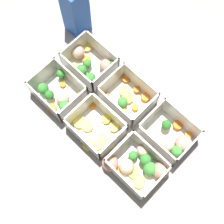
% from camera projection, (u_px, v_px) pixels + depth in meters
% --- Properties ---
extents(ground_plane, '(4.00, 4.00, 0.00)m').
position_uv_depth(ground_plane, '(112.00, 115.00, 0.96)').
color(ground_plane, gray).
extents(container_near_left, '(0.15, 0.13, 0.08)m').
position_uv_depth(container_near_left, '(59.00, 93.00, 0.95)').
color(container_near_left, silver).
rests_on(container_near_left, ground_plane).
extents(container_near_center, '(0.16, 0.14, 0.08)m').
position_uv_depth(container_near_center, '(96.00, 129.00, 0.92)').
color(container_near_center, silver).
rests_on(container_near_center, ground_plane).
extents(container_near_right, '(0.17, 0.15, 0.08)m').
position_uv_depth(container_near_right, '(137.00, 165.00, 0.88)').
color(container_near_right, silver).
rests_on(container_near_right, ground_plane).
extents(container_far_left, '(0.16, 0.13, 0.08)m').
position_uv_depth(container_far_left, '(90.00, 63.00, 0.99)').
color(container_far_left, silver).
rests_on(container_far_left, ground_plane).
extents(container_far_center, '(0.15, 0.13, 0.08)m').
position_uv_depth(container_far_center, '(127.00, 97.00, 0.95)').
color(container_far_center, silver).
rests_on(container_far_center, ground_plane).
extents(container_far_right, '(0.16, 0.12, 0.08)m').
position_uv_depth(container_far_right, '(172.00, 137.00, 0.91)').
color(container_far_right, silver).
rests_on(container_far_right, ground_plane).
extents(juice_carton, '(0.07, 0.07, 0.20)m').
position_uv_depth(juice_carton, '(75.00, 10.00, 0.97)').
color(juice_carton, blue).
rests_on(juice_carton, ground_plane).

